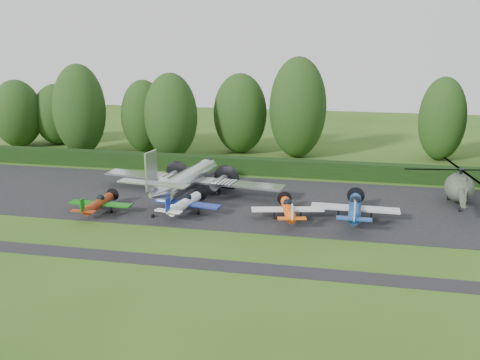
% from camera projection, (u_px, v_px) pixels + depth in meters
% --- Properties ---
extents(ground, '(160.00, 160.00, 0.00)m').
position_uv_depth(ground, '(197.00, 234.00, 45.85)').
color(ground, '#2B5116').
rests_on(ground, ground).
extents(apron, '(70.00, 18.00, 0.01)m').
position_uv_depth(apron, '(224.00, 200.00, 55.29)').
color(apron, black).
rests_on(apron, ground).
extents(taxiway_verge, '(70.00, 2.00, 0.00)m').
position_uv_depth(taxiway_verge, '(174.00, 262.00, 40.18)').
color(taxiway_verge, black).
rests_on(taxiway_verge, ground).
extents(hedgerow, '(90.00, 1.60, 2.00)m').
position_uv_depth(hedgerow, '(244.00, 174.00, 65.69)').
color(hedgerow, black).
rests_on(hedgerow, ground).
extents(transport_plane, '(20.42, 15.66, 6.54)m').
position_uv_depth(transport_plane, '(187.00, 179.00, 56.09)').
color(transport_plane, silver).
rests_on(transport_plane, ground).
extents(light_plane_red, '(6.19, 6.51, 2.38)m').
position_uv_depth(light_plane_red, '(98.00, 203.00, 50.80)').
color(light_plane_red, '#952B0D').
rests_on(light_plane_red, ground).
extents(light_plane_white, '(6.75, 7.10, 2.59)m').
position_uv_depth(light_plane_white, '(185.00, 203.00, 50.60)').
color(light_plane_white, white).
rests_on(light_plane_white, ground).
extents(light_plane_orange, '(6.66, 7.00, 2.56)m').
position_uv_depth(light_plane_orange, '(288.00, 209.00, 48.92)').
color(light_plane_orange, '#ED510D').
rests_on(light_plane_orange, ground).
extents(light_plane_blue, '(8.00, 8.41, 3.07)m').
position_uv_depth(light_plane_blue, '(355.00, 208.00, 48.58)').
color(light_plane_blue, navy).
rests_on(light_plane_blue, ground).
extents(helicopter, '(11.14, 13.05, 3.59)m').
position_uv_depth(helicopter, '(460.00, 185.00, 53.58)').
color(helicopter, '#333C2E').
rests_on(helicopter, ground).
extents(tree_0, '(7.20, 7.20, 11.67)m').
position_uv_depth(tree_0, '(171.00, 116.00, 72.38)').
color(tree_0, black).
rests_on(tree_0, ground).
extents(tree_1, '(7.36, 7.36, 10.11)m').
position_uv_depth(tree_1, '(17.00, 114.00, 80.30)').
color(tree_1, black).
rests_on(tree_1, ground).
extents(tree_2, '(6.19, 6.19, 11.24)m').
position_uv_depth(tree_2, '(442.00, 119.00, 71.41)').
color(tree_2, black).
rests_on(tree_2, ground).
extents(tree_4, '(7.18, 7.18, 9.34)m').
position_uv_depth(tree_4, '(57.00, 114.00, 82.35)').
color(tree_4, black).
rests_on(tree_4, ground).
extents(tree_5, '(7.61, 7.61, 11.36)m').
position_uv_depth(tree_5, '(240.00, 114.00, 75.98)').
color(tree_5, black).
rests_on(tree_5, ground).
extents(tree_6, '(7.27, 7.27, 12.72)m').
position_uv_depth(tree_6, '(79.00, 110.00, 74.87)').
color(tree_6, black).
rests_on(tree_6, ground).
extents(tree_8, '(6.46, 6.46, 10.41)m').
position_uv_depth(tree_8, '(144.00, 116.00, 76.59)').
color(tree_8, black).
rests_on(tree_8, ground).
extents(tree_9, '(7.79, 7.79, 13.76)m').
position_uv_depth(tree_9, '(298.00, 108.00, 72.85)').
color(tree_9, black).
rests_on(tree_9, ground).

